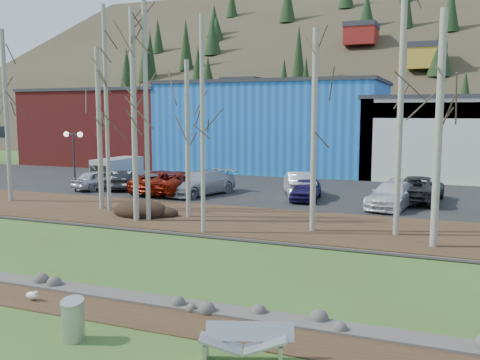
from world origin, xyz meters
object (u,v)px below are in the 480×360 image
at_px(bench_damaged, 245,343).
at_px(car_0, 100,180).
at_px(car_3, 200,183).
at_px(car_8, 165,182).
at_px(van_grey, 116,171).
at_px(street_lamp, 74,145).
at_px(car_4, 306,189).
at_px(litter_bin, 73,322).
at_px(car_2, 181,182).
at_px(car_6, 419,189).
at_px(car_1, 124,180).
at_px(car_5, 299,183).
at_px(seagull, 32,295).
at_px(car_7, 392,195).

bearing_deg(bench_damaged, car_0, 113.78).
distance_m(car_3, car_8, 2.52).
bearing_deg(van_grey, bench_damaged, -46.57).
bearing_deg(street_lamp, car_3, 17.28).
xyz_separation_m(street_lamp, car_4, (15.31, 2.50, -2.49)).
bearing_deg(street_lamp, litter_bin, -47.16).
distance_m(car_2, van_grey, 7.71).
distance_m(litter_bin, car_6, 24.24).
bearing_deg(car_8, car_1, -0.64).
height_order(litter_bin, car_3, car_3).
height_order(street_lamp, car_2, street_lamp).
bearing_deg(car_4, car_3, 177.18).
bearing_deg(car_5, car_1, -13.83).
xyz_separation_m(bench_damaged, street_lamp, (-19.41, 18.50, 2.88)).
xyz_separation_m(seagull, car_6, (9.51, 21.57, 0.74)).
height_order(car_7, car_8, car_8).
relative_size(street_lamp, car_1, 1.02).
xyz_separation_m(car_4, car_5, (-0.84, 1.53, 0.09)).
relative_size(bench_damaged, car_5, 0.43).
bearing_deg(street_lamp, car_8, 21.50).
xyz_separation_m(car_3, car_7, (12.09, -0.28, -0.06)).
bearing_deg(car_7, car_6, 76.16).
xyz_separation_m(bench_damaged, car_1, (-17.06, 20.83, 0.35)).
distance_m(car_0, car_4, 14.51).
relative_size(street_lamp, car_6, 0.72).
distance_m(bench_damaged, car_8, 24.42).
relative_size(car_2, car_4, 1.34).
height_order(car_1, car_2, car_2).
xyz_separation_m(street_lamp, car_1, (2.35, 2.33, -2.53)).
height_order(car_7, van_grey, van_grey).
xyz_separation_m(street_lamp, car_3, (8.42, 1.94, -2.40)).
height_order(seagull, car_5, car_5).
xyz_separation_m(car_6, car_7, (-1.25, -2.66, -0.06)).
height_order(seagull, car_3, car_3).
relative_size(bench_damaged, car_7, 0.41).
xyz_separation_m(car_0, car_1, (1.53, 0.75, -0.02)).
distance_m(car_4, van_grey, 15.53).
height_order(car_3, van_grey, van_grey).
height_order(car_0, car_8, car_8).
bearing_deg(seagull, car_0, 120.74).
relative_size(seagull, van_grey, 0.11).
distance_m(car_4, car_7, 5.26).
bearing_deg(car_3, car_7, 16.64).
xyz_separation_m(car_3, car_8, (-2.52, -0.12, -0.03)).
distance_m(bench_damaged, litter_bin, 4.31).
relative_size(bench_damaged, car_3, 0.38).
bearing_deg(bench_damaged, litter_bin, 167.52).
distance_m(bench_damaged, car_2, 23.79).
xyz_separation_m(car_0, car_5, (13.64, 2.46, 0.11)).
relative_size(bench_damaged, car_4, 0.51).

